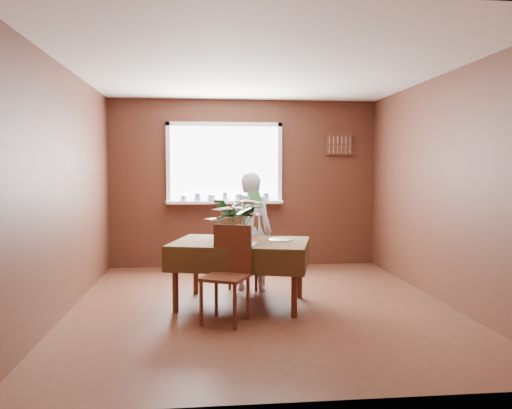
{
  "coord_description": "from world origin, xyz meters",
  "views": [
    {
      "loc": [
        -0.59,
        -5.24,
        1.46
      ],
      "look_at": [
        0.0,
        0.55,
        1.05
      ],
      "focal_mm": 35.0,
      "sensor_mm": 36.0,
      "label": 1
    }
  ],
  "objects": [
    {
      "name": "spoon_rack",
      "position": [
        1.45,
        2.22,
        1.85
      ],
      "size": [
        0.44,
        0.05,
        0.33
      ],
      "color": "#5A2D1D",
      "rests_on": "wall_back"
    },
    {
      "name": "wall_left",
      "position": [
        -2.0,
        0.0,
        1.25
      ],
      "size": [
        0.0,
        4.5,
        4.5
      ],
      "primitive_type": "plane",
      "rotation": [
        1.57,
        0.0,
        1.57
      ],
      "color": "brown",
      "rests_on": "floor"
    },
    {
      "name": "chair_far",
      "position": [
        -0.11,
        0.77,
        0.5
      ],
      "size": [
        0.51,
        0.51,
        0.91
      ],
      "rotation": [
        0.0,
        0.0,
        2.76
      ],
      "color": "#5A2D1D",
      "rests_on": "floor"
    },
    {
      "name": "wall_back",
      "position": [
        0.0,
        2.25,
        1.25
      ],
      "size": [
        4.0,
        0.0,
        4.0
      ],
      "primitive_type": "plane",
      "rotation": [
        1.57,
        0.0,
        0.0
      ],
      "color": "brown",
      "rests_on": "floor"
    },
    {
      "name": "flower_bouquet",
      "position": [
        -0.25,
        -0.13,
        0.99
      ],
      "size": [
        0.54,
        0.54,
        0.46
      ],
      "rotation": [
        0.0,
        0.0,
        -0.06
      ],
      "color": "white",
      "rests_on": "dining_table"
    },
    {
      "name": "floor",
      "position": [
        0.0,
        0.0,
        0.0
      ],
      "size": [
        4.5,
        4.5,
        0.0
      ],
      "primitive_type": "plane",
      "color": "#4D271A",
      "rests_on": "ground"
    },
    {
      "name": "ceiling",
      "position": [
        0.0,
        0.0,
        2.5
      ],
      "size": [
        4.5,
        4.5,
        0.0
      ],
      "primitive_type": "plane",
      "rotation": [
        3.14,
        0.0,
        0.0
      ],
      "color": "white",
      "rests_on": "wall_back"
    },
    {
      "name": "seated_woman",
      "position": [
        -0.05,
        0.69,
        0.71
      ],
      "size": [
        0.61,
        0.5,
        1.43
      ],
      "primitive_type": "imported",
      "rotation": [
        0.0,
        0.0,
        2.78
      ],
      "color": "white",
      "rests_on": "floor"
    },
    {
      "name": "wall_front",
      "position": [
        0.0,
        -2.25,
        1.25
      ],
      "size": [
        4.0,
        0.0,
        4.0
      ],
      "primitive_type": "plane",
      "rotation": [
        -1.57,
        0.0,
        0.0
      ],
      "color": "brown",
      "rests_on": "floor"
    },
    {
      "name": "side_plate",
      "position": [
        0.21,
        0.05,
        0.7
      ],
      "size": [
        0.35,
        0.35,
        0.01
      ],
      "primitive_type": "cylinder",
      "rotation": [
        0.0,
        0.0,
        -0.54
      ],
      "color": "white",
      "rests_on": "dining_table"
    },
    {
      "name": "wall_right",
      "position": [
        2.0,
        0.0,
        1.25
      ],
      "size": [
        0.0,
        4.5,
        4.5
      ],
      "primitive_type": "plane",
      "rotation": [
        1.57,
        0.0,
        -1.57
      ],
      "color": "brown",
      "rests_on": "floor"
    },
    {
      "name": "chair_near",
      "position": [
        -0.38,
        -0.5,
        0.5
      ],
      "size": [
        0.53,
        0.53,
        0.92
      ],
      "rotation": [
        0.0,
        0.0,
        -0.45
      ],
      "color": "#5A2D1D",
      "rests_on": "floor"
    },
    {
      "name": "table_knife",
      "position": [
        -0.15,
        -0.16,
        0.7
      ],
      "size": [
        0.08,
        0.22,
        0.0
      ],
      "primitive_type": "cube",
      "rotation": [
        0.0,
        0.0,
        -0.27
      ],
      "color": "silver",
      "rests_on": "dining_table"
    },
    {
      "name": "dining_table",
      "position": [
        -0.22,
        0.05,
        0.61
      ],
      "size": [
        1.63,
        1.3,
        0.7
      ],
      "rotation": [
        0.0,
        0.0,
        -0.26
      ],
      "color": "#5A2D1D",
      "rests_on": "floor"
    },
    {
      "name": "window_assembly",
      "position": [
        -0.3,
        2.19,
        1.34
      ],
      "size": [
        1.72,
        0.2,
        1.22
      ],
      "color": "white",
      "rests_on": "wall_back"
    }
  ]
}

